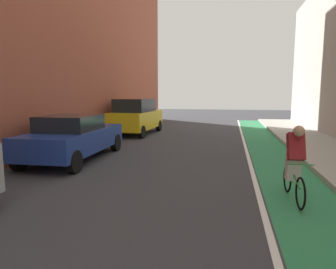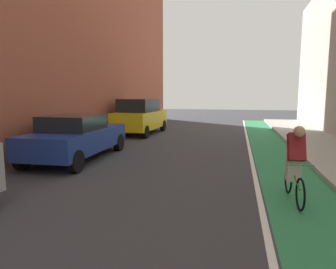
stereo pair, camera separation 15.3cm
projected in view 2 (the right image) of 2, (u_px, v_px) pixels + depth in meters
The scene contains 6 objects.
ground_plane at pixel (150, 183), 7.40m from camera, with size 77.19×77.19×0.00m, color #38383D.
bike_lane_paint at pixel (286, 172), 8.53m from camera, with size 1.60×35.09×0.00m, color #2D8451.
lane_divider_stripe at pixel (254, 170), 8.73m from camera, with size 0.12×35.09×0.00m, color white.
parked_sedan_blue at pixel (76, 137), 10.08m from camera, with size 2.10×4.60×1.53m.
parked_suv_yellow_cab at pixel (140, 116), 16.64m from camera, with size 2.04×4.40×1.98m.
cyclist_trailing at pixel (295, 161), 6.09m from camera, with size 0.48×1.68×1.60m.
Camera 2 is at (2.09, 6.67, 2.20)m, focal length 31.55 mm.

